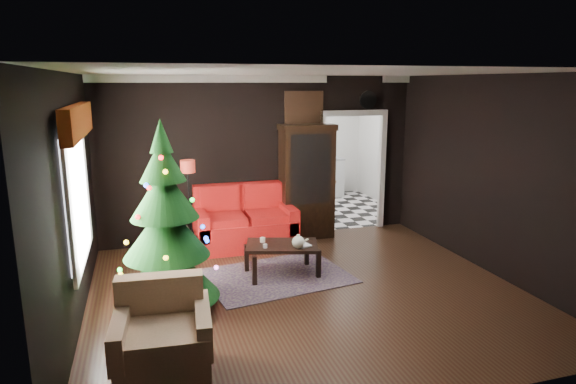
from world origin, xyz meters
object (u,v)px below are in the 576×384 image
object	(u,v)px
floor_lamp	(189,206)
kitchen_table	(314,196)
armchair	(163,334)
coffee_table	(282,259)
curio_cabinet	(307,184)
loveseat	(245,217)
wall_clock	(368,100)
christmas_tree	(166,225)
teapot	(298,242)

from	to	relation	value
floor_lamp	kitchen_table	bearing A→B (deg)	35.49
floor_lamp	armchair	bearing A→B (deg)	-100.04
coffee_table	kitchen_table	bearing A→B (deg)	62.78
curio_cabinet	armchair	bearing A→B (deg)	-125.27
coffee_table	loveseat	bearing A→B (deg)	99.80
armchair	wall_clock	size ratio (longest dim) A/B	2.75
loveseat	floor_lamp	size ratio (longest dim) A/B	1.19
floor_lamp	armchair	distance (m)	3.30
christmas_tree	wall_clock	bearing A→B (deg)	32.99
curio_cabinet	armchair	xyz separation A→B (m)	(-2.64, -3.74, -0.49)
curio_cabinet	coffee_table	size ratio (longest dim) A/B	1.91
loveseat	teapot	xyz separation A→B (m)	(0.40, -1.62, 0.05)
loveseat	coffee_table	world-z (taller)	loveseat
loveseat	coffee_table	distance (m)	1.43
loveseat	curio_cabinet	world-z (taller)	curio_cabinet
floor_lamp	curio_cabinet	bearing A→B (deg)	13.84
loveseat	curio_cabinet	distance (m)	1.25
christmas_tree	coffee_table	distance (m)	1.90
wall_clock	floor_lamp	bearing A→B (deg)	-168.08
coffee_table	teapot	bearing A→B (deg)	-55.39
loveseat	wall_clock	distance (m)	3.04
teapot	armchair	bearing A→B (deg)	-135.05
floor_lamp	coffee_table	world-z (taller)	floor_lamp
floor_lamp	christmas_tree	world-z (taller)	christmas_tree
loveseat	coffee_table	xyz separation A→B (m)	(0.24, -1.38, -0.26)
floor_lamp	teapot	world-z (taller)	floor_lamp
christmas_tree	armchair	distance (m)	1.63
floor_lamp	kitchen_table	world-z (taller)	floor_lamp
curio_cabinet	floor_lamp	xyz separation A→B (m)	(-2.07, -0.51, -0.12)
coffee_table	kitchen_table	size ratio (longest dim) A/B	1.33
loveseat	christmas_tree	xyz separation A→B (m)	(-1.36, -2.01, 0.55)
loveseat	kitchen_table	xyz separation A→B (m)	(1.80, 1.65, -0.12)
curio_cabinet	teapot	size ratio (longest dim) A/B	9.57
christmas_tree	wall_clock	distance (m)	4.62
loveseat	wall_clock	bearing A→B (deg)	9.66
curio_cabinet	armchair	world-z (taller)	curio_cabinet
christmas_tree	kitchen_table	xyz separation A→B (m)	(3.16, 3.66, -0.68)
christmas_tree	armchair	world-z (taller)	christmas_tree
coffee_table	armchair	bearing A→B (deg)	-129.08
teapot	wall_clock	bearing A→B (deg)	46.11
christmas_tree	coffee_table	world-z (taller)	christmas_tree
loveseat	teapot	bearing A→B (deg)	-76.02
wall_clock	coffee_table	bearing A→B (deg)	-139.79
curio_cabinet	floor_lamp	size ratio (longest dim) A/B	1.33
loveseat	kitchen_table	bearing A→B (deg)	42.51
coffee_table	curio_cabinet	bearing A→B (deg)	60.41
teapot	wall_clock	size ratio (longest dim) A/B	0.62
christmas_tree	floor_lamp	bearing A→B (deg)	75.76
armchair	coffee_table	bearing A→B (deg)	55.57
armchair	loveseat	bearing A→B (deg)	71.65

